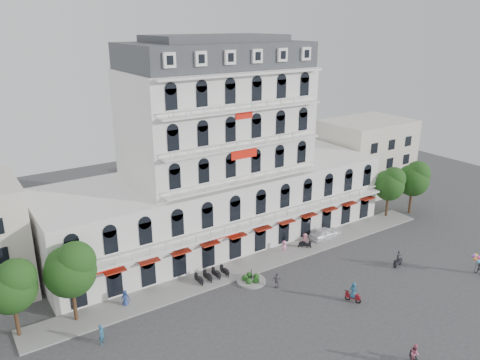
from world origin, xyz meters
name	(u,v)px	position (x,y,z in m)	size (l,w,h in m)	color
ground	(308,299)	(0.00, 0.00, 0.00)	(120.00, 120.00, 0.00)	#38383A
sidewalk	(257,263)	(0.00, 9.00, 0.08)	(53.00, 4.00, 0.16)	gray
main_building	(217,165)	(0.00, 18.00, 9.96)	(45.00, 15.00, 25.80)	silver
flank_building_east	(366,156)	(30.00, 20.00, 6.00)	(14.00, 10.00, 12.00)	beige
traffic_island	(251,280)	(-3.00, 6.00, 0.26)	(3.20, 3.20, 1.60)	gray
parked_scooter_row	(212,280)	(-6.35, 8.80, 0.00)	(4.40, 1.80, 1.10)	black
tree_west_outer	(11,285)	(-25.95, 9.98, 5.35)	(4.50, 4.48, 7.76)	#382314
tree_west_inner	(70,268)	(-20.95, 9.48, 5.68)	(4.76, 4.76, 8.25)	#382314
tree_east_inner	(390,183)	(24.05, 9.98, 5.21)	(4.40, 4.37, 7.57)	#382314
tree_east_outer	(414,178)	(28.05, 8.98, 5.55)	(4.65, 4.65, 8.05)	#382314
parked_car	(326,233)	(11.45, 9.50, 0.79)	(1.86, 4.62, 1.58)	white
rider_southwest	(415,355)	(0.67, -12.39, 1.11)	(1.20, 1.41, 2.18)	black
rider_east	(353,292)	(3.49, -2.91, 1.12)	(0.97, 1.58, 2.23)	maroon
rider_northeast	(398,259)	(13.28, -0.68, 0.99)	(1.69, 0.61, 2.05)	black
rider_center	(305,241)	(7.22, 8.84, 1.10)	(1.36, 1.25, 2.10)	black
pedestrian_left	(125,298)	(-16.18, 9.21, 0.88)	(0.86, 0.56, 1.77)	navy
pedestrian_mid	(277,280)	(-1.37, 3.47, 0.90)	(1.05, 0.44, 1.79)	slate
pedestrian_right	(284,247)	(4.45, 9.50, 0.77)	(0.99, 0.57, 1.53)	pink
pedestrian_far	(102,334)	(-20.00, 4.80, 0.96)	(0.70, 0.46, 1.92)	#295B7C
balloon_vendor	(479,264)	(19.39, -6.88, 1.26)	(1.32, 1.26, 2.45)	#525459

